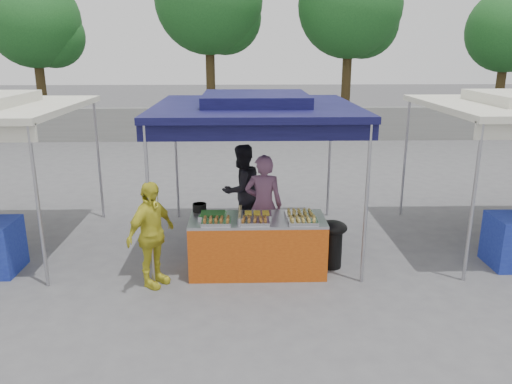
{
  "coord_description": "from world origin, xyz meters",
  "views": [
    {
      "loc": [
        -0.22,
        -7.05,
        3.26
      ],
      "look_at": [
        0.0,
        0.6,
        1.05
      ],
      "focal_mm": 35.0,
      "sensor_mm": 36.0,
      "label": 1
    }
  ],
  "objects_px": {
    "wok_burner": "(332,240)",
    "cooking_pot": "(200,208)",
    "vendor_table": "(257,245)",
    "helper_man": "(242,190)",
    "vendor_woman": "(264,205)",
    "customer_person": "(151,235)"
  },
  "relations": [
    {
      "from": "vendor_table",
      "to": "customer_person",
      "type": "relative_size",
      "value": 1.31
    },
    {
      "from": "cooking_pot",
      "to": "customer_person",
      "type": "bearing_deg",
      "value": -129.6
    },
    {
      "from": "customer_person",
      "to": "cooking_pot",
      "type": "bearing_deg",
      "value": -6.88
    },
    {
      "from": "wok_burner",
      "to": "customer_person",
      "type": "height_order",
      "value": "customer_person"
    },
    {
      "from": "vendor_table",
      "to": "vendor_woman",
      "type": "xyz_separation_m",
      "value": [
        0.12,
        0.69,
        0.41
      ]
    },
    {
      "from": "cooking_pot",
      "to": "wok_burner",
      "type": "xyz_separation_m",
      "value": [
        2.03,
        -0.21,
        -0.47
      ]
    },
    {
      "from": "vendor_woman",
      "to": "helper_man",
      "type": "distance_m",
      "value": 1.0
    },
    {
      "from": "wok_burner",
      "to": "customer_person",
      "type": "distance_m",
      "value": 2.72
    },
    {
      "from": "cooking_pot",
      "to": "wok_burner",
      "type": "bearing_deg",
      "value": -5.9
    },
    {
      "from": "vendor_table",
      "to": "wok_burner",
      "type": "xyz_separation_m",
      "value": [
        1.15,
        0.13,
        0.02
      ]
    },
    {
      "from": "vendor_table",
      "to": "vendor_woman",
      "type": "height_order",
      "value": "vendor_woman"
    },
    {
      "from": "vendor_table",
      "to": "cooking_pot",
      "type": "bearing_deg",
      "value": 158.72
    },
    {
      "from": "helper_man",
      "to": "vendor_table",
      "type": "bearing_deg",
      "value": 59.63
    },
    {
      "from": "cooking_pot",
      "to": "helper_man",
      "type": "bearing_deg",
      "value": 63.28
    },
    {
      "from": "vendor_table",
      "to": "helper_man",
      "type": "xyz_separation_m",
      "value": [
        -0.23,
        1.63,
        0.4
      ]
    },
    {
      "from": "cooking_pot",
      "to": "helper_man",
      "type": "relative_size",
      "value": 0.13
    },
    {
      "from": "wok_burner",
      "to": "cooking_pot",
      "type": "bearing_deg",
      "value": -178.26
    },
    {
      "from": "vendor_woman",
      "to": "helper_man",
      "type": "bearing_deg",
      "value": -62.02
    },
    {
      "from": "vendor_table",
      "to": "helper_man",
      "type": "height_order",
      "value": "helper_man"
    },
    {
      "from": "wok_burner",
      "to": "vendor_woman",
      "type": "distance_m",
      "value": 1.23
    },
    {
      "from": "vendor_table",
      "to": "wok_burner",
      "type": "bearing_deg",
      "value": 6.56
    },
    {
      "from": "cooking_pot",
      "to": "customer_person",
      "type": "relative_size",
      "value": 0.14
    }
  ]
}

